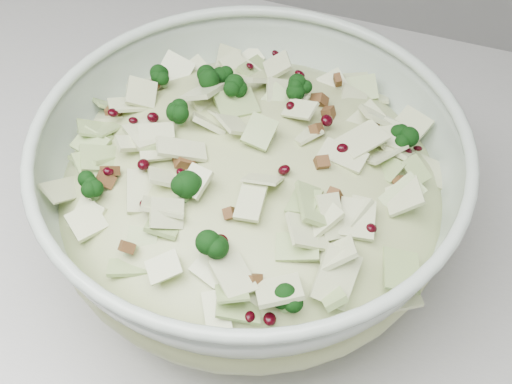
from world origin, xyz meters
TOP-DOWN VIEW (x-y plane):
  - mixing_bowl at (-0.30, 1.60)m, footprint 0.43×0.43m
  - salad at (-0.30, 1.60)m, footprint 0.41×0.41m

SIDE VIEW (x-z plane):
  - mixing_bowl at x=-0.30m, z-range 0.90..1.05m
  - salad at x=-0.30m, z-range 0.93..1.07m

